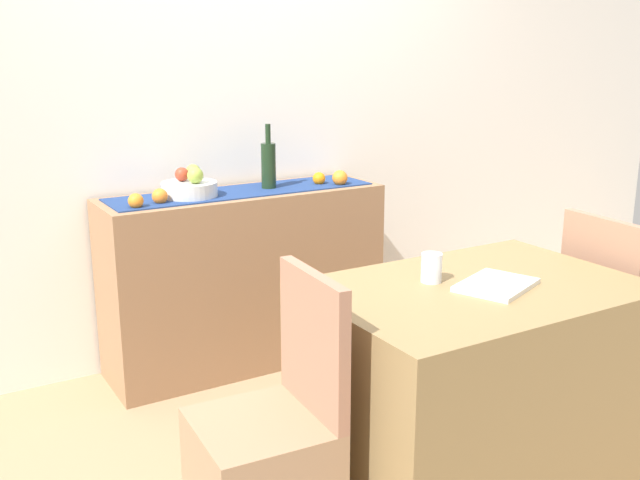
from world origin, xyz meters
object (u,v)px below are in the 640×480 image
object	(u,v)px
sideboard_console	(245,278)
wine_bottle	(268,165)
fruit_bowl	(189,189)
chair_by_corner	(619,359)
dining_table	(472,381)
coffee_cup	(431,268)
open_book	(496,285)
chair_near_window	(267,473)

from	to	relation	value
sideboard_console	wine_bottle	world-z (taller)	wine_bottle
fruit_bowl	chair_by_corner	xyz separation A→B (m)	(1.39, -1.35, -0.65)
dining_table	coffee_cup	world-z (taller)	coffee_cup
chair_by_corner	open_book	bearing A→B (deg)	-176.21
wine_bottle	coffee_cup	distance (m)	1.25
fruit_bowl	open_book	xyz separation A→B (m)	(0.58, -1.40, -0.17)
chair_by_corner	coffee_cup	bearing A→B (deg)	173.19
sideboard_console	fruit_bowl	bearing A→B (deg)	180.00
sideboard_console	dining_table	world-z (taller)	sideboard_console
dining_table	coffee_cup	size ratio (longest dim) A/B	11.00
fruit_bowl	chair_by_corner	world-z (taller)	fruit_bowl
fruit_bowl	open_book	distance (m)	1.53
wine_bottle	chair_by_corner	xyz separation A→B (m)	(0.97, -1.35, -0.73)
fruit_bowl	coffee_cup	size ratio (longest dim) A/B	2.46
chair_by_corner	chair_near_window	bearing A→B (deg)	-179.92
dining_table	chair_near_window	size ratio (longest dim) A/B	1.28
fruit_bowl	dining_table	distance (m)	1.55
chair_by_corner	fruit_bowl	bearing A→B (deg)	135.79
coffee_cup	chair_by_corner	world-z (taller)	chair_by_corner
wine_bottle	chair_near_window	world-z (taller)	wine_bottle
coffee_cup	chair_near_window	bearing A→B (deg)	-170.89
coffee_cup	wine_bottle	bearing A→B (deg)	90.82
fruit_bowl	open_book	world-z (taller)	fruit_bowl
wine_bottle	dining_table	world-z (taller)	wine_bottle
chair_by_corner	wine_bottle	bearing A→B (deg)	125.84
open_book	chair_by_corner	distance (m)	0.94
sideboard_console	chair_near_window	distance (m)	1.48
dining_table	chair_by_corner	bearing A→B (deg)	0.08
coffee_cup	chair_by_corner	xyz separation A→B (m)	(0.96, -0.11, -0.53)
fruit_bowl	chair_by_corner	bearing A→B (deg)	-44.21
dining_table	coffee_cup	distance (m)	0.45
fruit_bowl	coffee_cup	distance (m)	1.31
dining_table	coffee_cup	xyz separation A→B (m)	(-0.11, 0.12, 0.42)
open_book	chair_near_window	xyz separation A→B (m)	(-0.88, 0.05, -0.48)
chair_near_window	open_book	bearing A→B (deg)	-3.29
sideboard_console	chair_near_window	world-z (taller)	chair_near_window
dining_table	chair_near_window	bearing A→B (deg)	-179.93
fruit_bowl	chair_by_corner	size ratio (longest dim) A/B	0.29
chair_near_window	chair_by_corner	world-z (taller)	same
coffee_cup	chair_near_window	size ratio (longest dim) A/B	0.12
wine_bottle	open_book	bearing A→B (deg)	-82.98
dining_table	wine_bottle	bearing A→B (deg)	95.60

